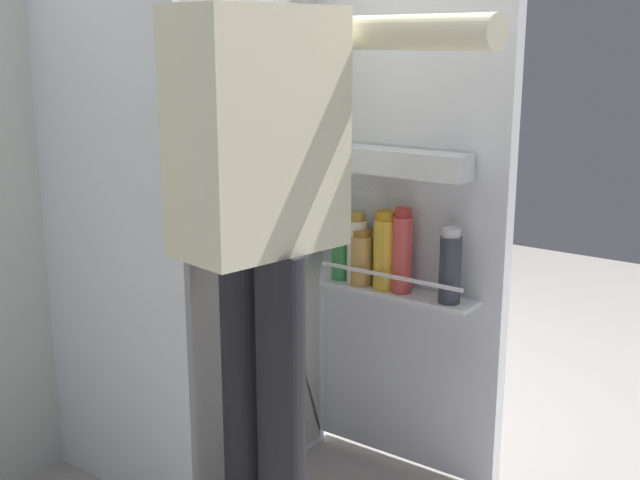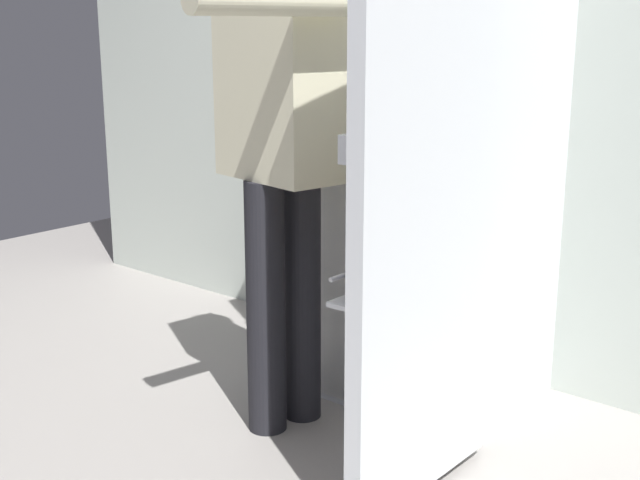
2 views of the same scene
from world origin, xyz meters
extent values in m
plane|color=gray|center=(0.00, 0.00, 0.00)|extent=(6.23, 6.23, 0.00)
cube|color=beige|center=(0.00, 0.87, 1.25)|extent=(4.40, 0.10, 2.50)
cube|color=silver|center=(0.00, 0.54, 0.83)|extent=(0.60, 0.57, 1.67)
cube|color=white|center=(0.00, 0.25, 0.83)|extent=(0.56, 0.01, 1.63)
cube|color=white|center=(0.00, 0.30, 0.77)|extent=(0.52, 0.09, 0.01)
cube|color=silver|center=(0.32, -0.05, 0.84)|extent=(0.05, 0.60, 1.63)
cube|color=white|center=(0.25, -0.05, 0.58)|extent=(0.11, 0.48, 0.01)
cylinder|color=silver|center=(0.20, -0.05, 0.64)|extent=(0.01, 0.46, 0.01)
cube|color=white|center=(0.25, -0.05, 0.95)|extent=(0.10, 0.40, 0.07)
cylinder|color=#EDE5CC|center=(0.24, 0.09, 0.68)|extent=(0.06, 0.06, 0.19)
cylinder|color=#B78933|center=(0.24, 0.09, 0.78)|extent=(0.05, 0.05, 0.02)
cylinder|color=#333842|center=(0.24, -0.22, 0.67)|extent=(0.06, 0.06, 0.18)
cylinder|color=silver|center=(0.24, -0.22, 0.78)|extent=(0.05, 0.05, 0.02)
cylinder|color=#DB4C47|center=(0.24, -0.06, 0.69)|extent=(0.06, 0.06, 0.22)
cylinder|color=#B22D28|center=(0.24, -0.06, 0.81)|extent=(0.05, 0.05, 0.02)
cylinder|color=gold|center=(0.24, -0.01, 0.68)|extent=(0.07, 0.07, 0.20)
cylinder|color=#BC8419|center=(0.24, -0.01, 0.80)|extent=(0.06, 0.06, 0.03)
cylinder|color=tan|center=(0.24, 0.07, 0.66)|extent=(0.07, 0.07, 0.15)
cylinder|color=#996623|center=(0.24, 0.07, 0.74)|extent=(0.06, 0.06, 0.02)
cylinder|color=green|center=(0.25, 0.15, 0.66)|extent=(0.06, 0.06, 0.15)
cylinder|color=#195B28|center=(0.25, 0.15, 0.75)|extent=(0.04, 0.04, 0.02)
cylinder|color=black|center=(-0.23, 0.11, 0.40)|extent=(0.12, 0.12, 0.79)
cylinder|color=black|center=(-0.26, -0.03, 0.40)|extent=(0.12, 0.12, 0.79)
cube|color=beige|center=(-0.25, 0.04, 1.08)|extent=(0.42, 0.29, 0.56)
cylinder|color=beige|center=(-0.21, 0.23, 1.05)|extent=(0.08, 0.08, 0.53)
cylinder|color=beige|center=(-0.02, -0.20, 1.30)|extent=(0.17, 0.54, 0.08)
camera|label=1|loc=(-1.67, -1.18, 1.29)|focal=45.57mm
camera|label=2|loc=(1.43, -1.79, 1.24)|focal=47.28mm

